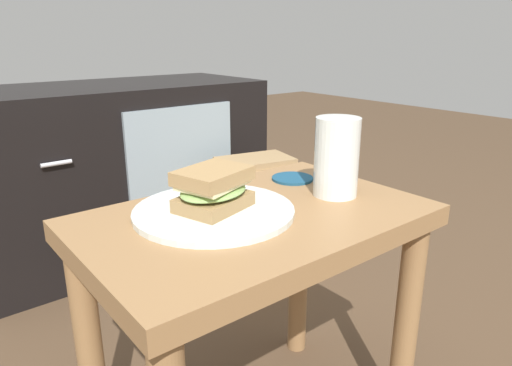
{
  "coord_description": "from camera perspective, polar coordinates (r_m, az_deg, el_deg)",
  "views": [
    {
      "loc": [
        -0.44,
        -0.55,
        0.74
      ],
      "look_at": [
        0.0,
        0.0,
        0.51
      ],
      "focal_mm": 32.58,
      "sensor_mm": 36.0,
      "label": 1
    }
  ],
  "objects": [
    {
      "name": "side_table",
      "position": [
        0.79,
        -0.09,
        -9.74
      ],
      "size": [
        0.56,
        0.36,
        0.46
      ],
      "color": "olive",
      "rests_on": "ground"
    },
    {
      "name": "plate",
      "position": [
        0.75,
        -5.18,
        -3.48
      ],
      "size": [
        0.26,
        0.26,
        0.01
      ],
      "primitive_type": "cylinder",
      "color": "silver",
      "rests_on": "side_table"
    },
    {
      "name": "tv_cabinet",
      "position": [
        1.67,
        -16.34,
        1.62
      ],
      "size": [
        0.96,
        0.46,
        0.58
      ],
      "color": "black",
      "rests_on": "ground"
    },
    {
      "name": "paper_bag",
      "position": [
        1.49,
        -0.11,
        -3.91
      ],
      "size": [
        0.26,
        0.22,
        0.37
      ],
      "color": "tan",
      "rests_on": "ground"
    },
    {
      "name": "sandwich_front",
      "position": [
        0.74,
        -5.26,
        -0.75
      ],
      "size": [
        0.14,
        0.12,
        0.07
      ],
      "color": "#9E7A4C",
      "rests_on": "plate"
    },
    {
      "name": "beer_glass",
      "position": [
        0.83,
        9.86,
        2.98
      ],
      "size": [
        0.08,
        0.08,
        0.14
      ],
      "color": "silver",
      "rests_on": "side_table"
    },
    {
      "name": "coaster",
      "position": [
        0.93,
        4.5,
        0.57
      ],
      "size": [
        0.08,
        0.08,
        0.01
      ],
      "primitive_type": "cylinder",
      "color": "navy",
      "rests_on": "side_table"
    }
  ]
}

